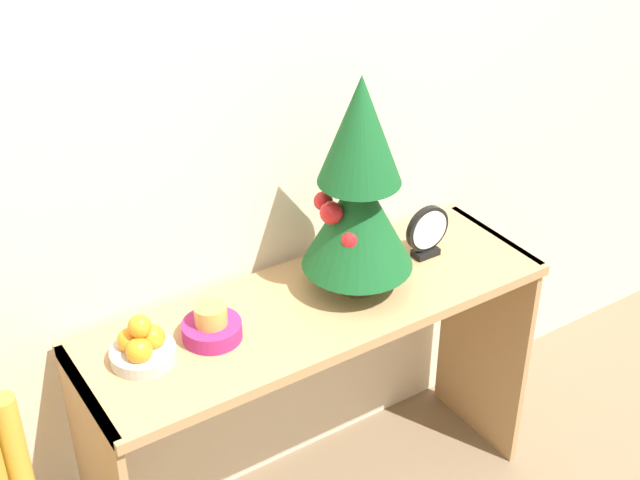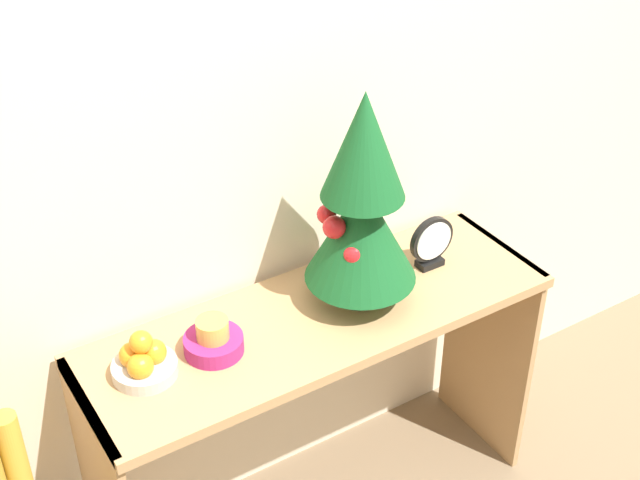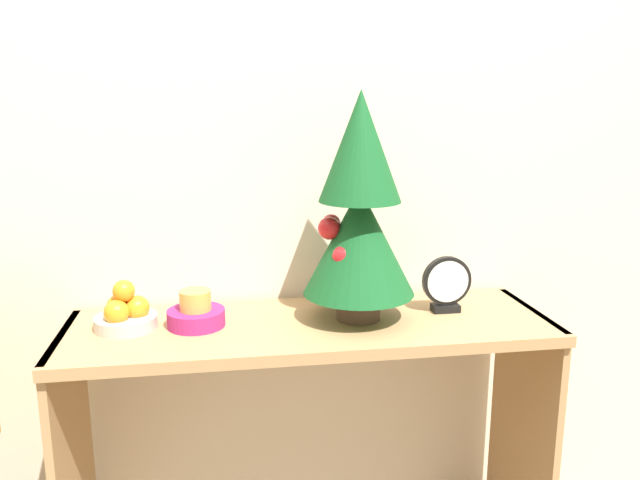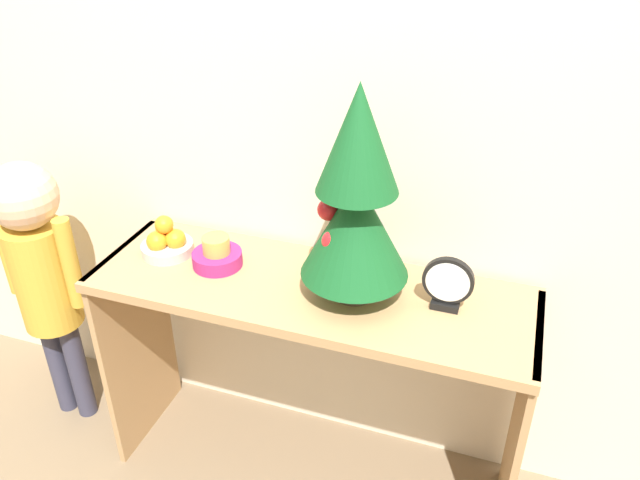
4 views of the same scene
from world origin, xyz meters
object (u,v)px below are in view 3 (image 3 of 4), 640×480
object	(u,v)px
mini_tree	(359,211)
desk_clock	(447,285)
fruit_bowl	(125,313)
singing_bowl	(196,313)

from	to	relation	value
mini_tree	desk_clock	distance (m)	0.33
mini_tree	desk_clock	size ratio (longest dim) A/B	3.83
fruit_bowl	mini_tree	bearing A→B (deg)	-2.27
mini_tree	desk_clock	xyz separation A→B (m)	(0.25, 0.02, -0.21)
fruit_bowl	singing_bowl	distance (m)	0.18
fruit_bowl	singing_bowl	xyz separation A→B (m)	(0.18, -0.01, -0.01)
fruit_bowl	singing_bowl	world-z (taller)	fruit_bowl
mini_tree	fruit_bowl	world-z (taller)	mini_tree
mini_tree	singing_bowl	world-z (taller)	mini_tree
singing_bowl	desk_clock	world-z (taller)	desk_clock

